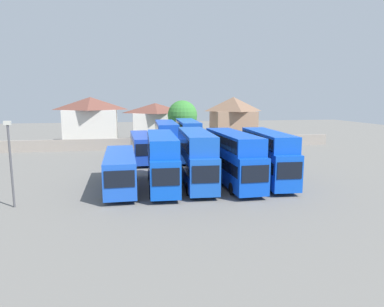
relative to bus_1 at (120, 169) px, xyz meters
name	(u,v)px	position (x,y,z in m)	size (l,w,h in m)	color
ground	(174,155)	(7.17, 17.89, -1.87)	(140.00, 140.00, 0.00)	slate
depot_boundary_wall	(169,143)	(7.17, 24.40, -0.97)	(56.00, 0.50, 1.80)	gray
bus_1	(120,169)	(0.00, 0.00, 0.00)	(2.85, 10.87, 3.26)	blue
bus_2	(162,158)	(3.80, -0.32, 0.91)	(2.79, 10.71, 4.94)	blue
bus_3	(196,155)	(7.06, 0.03, 1.01)	(3.03, 10.89, 5.12)	blue
bus_4	(233,156)	(10.56, -0.24, 0.93)	(2.85, 11.44, 4.98)	blue
bus_5	(268,154)	(14.17, -0.06, 0.93)	(3.03, 10.79, 4.99)	blue
bus_6	(142,146)	(2.40, 14.18, 0.10)	(2.85, 11.70, 3.45)	blue
bus_7	(166,138)	(5.74, 14.56, 0.95)	(2.93, 11.27, 5.02)	blue
bus_8	(188,137)	(8.63, 14.22, 1.05)	(2.99, 11.29, 5.21)	blue
bus_9	(214,144)	(12.32, 14.62, 0.01)	(2.94, 10.90, 3.28)	blue
house_terrace_left	(91,120)	(-6.05, 33.93, 2.39)	(9.61, 7.42, 8.36)	silver
house_terrace_centre	(155,122)	(5.68, 33.92, 1.82)	(8.84, 6.92, 7.24)	silver
house_terrace_right	(233,118)	(20.74, 33.31, 2.41)	(8.21, 7.31, 8.38)	#9E7A60
tree_left_of_lot	(182,115)	(9.80, 26.90, 3.38)	(5.06, 5.06, 7.80)	brown
lamp_post_lot_edge	(10,159)	(-7.85, -4.11, 1.87)	(0.50, 0.24, 6.57)	#4C4C51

